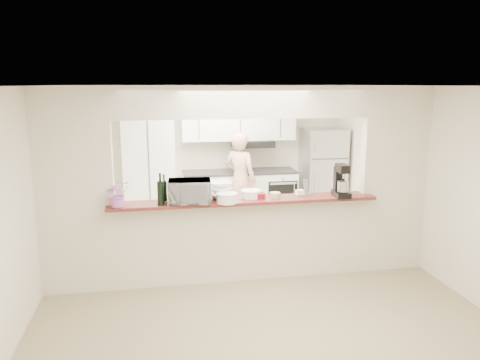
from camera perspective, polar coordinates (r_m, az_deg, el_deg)
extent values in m
plane|color=tan|center=(6.32, 0.47, -11.88)|extent=(6.00, 6.00, 0.00)
cube|color=silver|center=(7.74, -1.75, -7.34)|extent=(5.00, 2.90, 0.01)
cube|color=beige|center=(5.90, -19.45, -1.48)|extent=(0.90, 0.15, 2.50)
cube|color=beige|center=(6.63, 18.15, 0.00)|extent=(0.90, 0.15, 2.50)
cube|color=beige|center=(5.80, 0.51, 9.45)|extent=(3.20, 0.15, 0.40)
cube|color=beige|center=(6.13, 0.48, -7.37)|extent=(3.20, 0.15, 1.05)
cube|color=maroon|center=(5.93, 0.58, -2.54)|extent=(3.40, 0.38, 0.04)
cube|color=white|center=(8.52, -11.01, 1.46)|extent=(0.90, 0.60, 2.10)
cube|color=white|center=(8.78, -0.03, -2.02)|extent=(2.10, 0.60, 0.90)
cube|color=#2B2B2D|center=(8.68, -0.03, 0.99)|extent=(2.10, 0.62, 0.04)
cube|color=white|center=(8.68, -0.18, 7.35)|extent=(2.10, 0.35, 0.75)
cube|color=black|center=(8.67, 1.58, 4.45)|extent=(0.75, 0.45, 0.12)
cube|color=black|center=(8.65, 5.24, -1.94)|extent=(0.55, 0.02, 0.55)
cube|color=#B7B7BC|center=(9.07, 10.02, 0.83)|extent=(0.75, 0.70, 1.70)
imported|color=#DF76C5|center=(5.70, -14.70, -1.63)|extent=(0.35, 0.32, 0.32)
cylinder|color=black|center=(5.68, -9.66, -1.61)|extent=(0.08, 0.08, 0.29)
cylinder|color=black|center=(5.64, -9.73, 0.33)|extent=(0.03, 0.03, 0.10)
cylinder|color=black|center=(5.90, -9.21, -1.31)|extent=(0.07, 0.07, 0.25)
cylinder|color=black|center=(5.87, -9.26, 0.28)|extent=(0.02, 0.02, 0.09)
imported|color=#9F9FA3|center=(5.75, -6.18, -1.39)|extent=(0.54, 0.39, 0.29)
imported|color=white|center=(5.94, -2.44, -1.25)|extent=(0.33, 0.33, 0.21)
cylinder|color=white|center=(5.73, -1.60, -2.24)|extent=(0.26, 0.26, 0.11)
cylinder|color=white|center=(5.72, -1.60, -1.64)|extent=(0.27, 0.27, 0.01)
cylinder|color=white|center=(6.01, 1.37, -1.73)|extent=(0.26, 0.26, 0.09)
cylinder|color=white|center=(6.00, 1.37, -1.29)|extent=(0.27, 0.27, 0.01)
cylinder|color=maroon|center=(5.97, 2.43, -1.91)|extent=(0.14, 0.14, 0.07)
cylinder|color=tan|center=(6.02, 4.28, -1.83)|extent=(0.14, 0.14, 0.07)
cube|color=silver|center=(6.21, 7.66, -1.72)|extent=(0.24, 0.17, 0.01)
cube|color=white|center=(6.21, 7.67, -1.42)|extent=(0.11, 0.11, 0.05)
cube|color=black|center=(6.18, 12.21, -1.68)|extent=(0.19, 0.29, 0.07)
cube|color=black|center=(6.23, 11.96, 0.20)|extent=(0.13, 0.11, 0.30)
cube|color=black|center=(6.10, 12.38, 1.40)|extent=(0.13, 0.25, 0.10)
cylinder|color=#B7B7BC|center=(6.10, 12.46, -0.75)|extent=(0.14, 0.14, 0.13)
imported|color=#BE69C4|center=(6.35, 12.00, 0.05)|extent=(0.26, 0.26, 0.37)
imported|color=tan|center=(8.30, 0.03, -0.03)|extent=(0.73, 0.72, 1.69)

